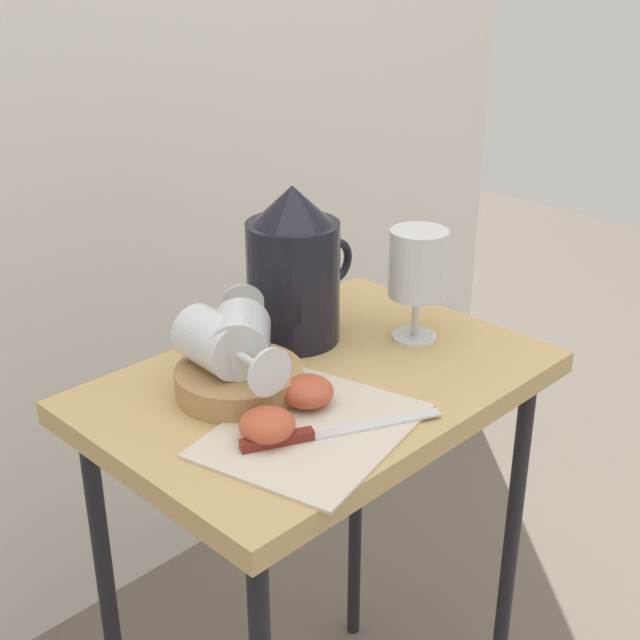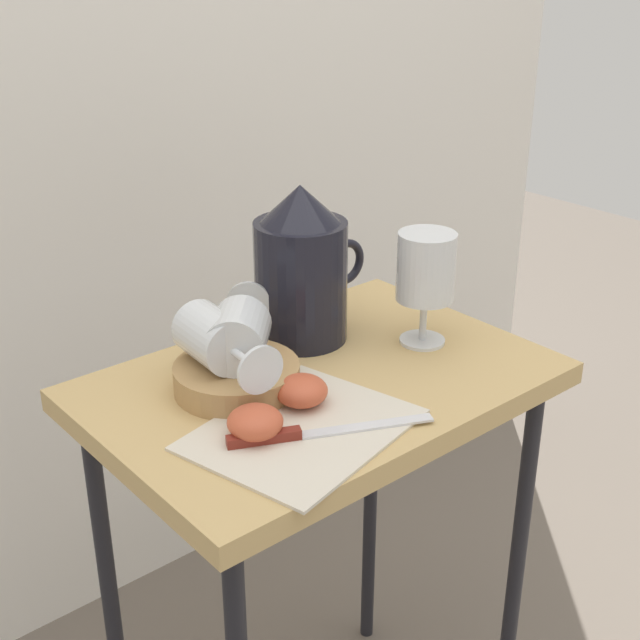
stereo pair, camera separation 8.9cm
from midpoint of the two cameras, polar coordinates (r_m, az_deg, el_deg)
name	(u,v)px [view 1 (the left image)]	position (r m, az deg, el deg)	size (l,w,h in m)	color
curtain_drape	(45,13)	(1.49, -19.34, 18.46)	(2.40, 0.03, 2.25)	silver
table	(320,429)	(1.17, -2.21, -7.23)	(0.59, 0.40, 0.72)	tan
linen_napkin	(313,430)	(1.01, -3.02, -7.30)	(0.25, 0.20, 0.00)	beige
basket_tray	(239,381)	(1.09, -7.69, -4.02)	(0.16, 0.16, 0.04)	#AD8451
pitcher	(294,279)	(1.20, -3.87, 2.69)	(0.18, 0.13, 0.22)	black
wine_glass_upright	(418,269)	(1.19, 4.31, 3.30)	(0.08, 0.08, 0.16)	silver
wine_glass_tipped_near	(240,337)	(1.07, -7.66, -1.18)	(0.15, 0.15, 0.08)	silver
wine_glass_tipped_far	(218,343)	(1.07, -9.13, -1.54)	(0.08, 0.16, 0.07)	silver
apple_half_left	(267,425)	(0.99, -6.11, -6.92)	(0.06, 0.06, 0.04)	#C15133
apple_half_right	(307,391)	(1.05, -3.29, -4.75)	(0.06, 0.06, 0.04)	#C15133
knife	(313,434)	(0.99, -3.07, -7.56)	(0.23, 0.12, 0.01)	silver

